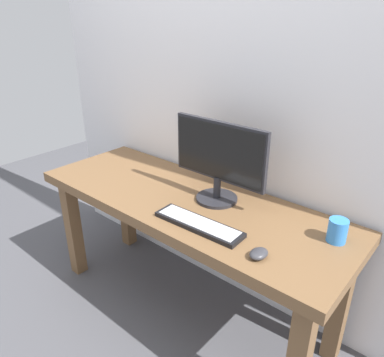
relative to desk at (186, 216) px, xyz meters
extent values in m
plane|color=#4C4C51|center=(0.00, 0.00, -0.61)|extent=(6.00, 6.00, 0.00)
cube|color=silver|center=(0.00, 0.34, 0.89)|extent=(2.68, 0.04, 3.00)
cube|color=brown|center=(0.00, 0.00, 0.08)|extent=(1.70, 0.61, 0.05)
cube|color=brown|center=(-0.76, -0.22, -0.28)|extent=(0.08, 0.08, 0.66)
cube|color=brown|center=(-0.76, 0.22, -0.28)|extent=(0.08, 0.08, 0.66)
cube|color=brown|center=(0.76, 0.22, -0.28)|extent=(0.08, 0.08, 0.66)
cylinder|color=#232328|center=(0.13, 0.08, 0.11)|extent=(0.21, 0.21, 0.02)
cylinder|color=#232328|center=(0.13, 0.08, 0.17)|extent=(0.04, 0.04, 0.11)
cube|color=#232328|center=(0.13, 0.10, 0.36)|extent=(0.51, 0.02, 0.29)
cube|color=black|center=(0.13, 0.08, 0.36)|extent=(0.49, 0.01, 0.27)
cube|color=black|center=(0.22, -0.17, 0.11)|extent=(0.43, 0.13, 0.02)
cube|color=silver|center=(0.22, -0.17, 0.12)|extent=(0.39, 0.11, 0.00)
ellipsoid|color=#333338|center=(0.54, -0.19, 0.12)|extent=(0.07, 0.09, 0.03)
cylinder|color=#337FD8|center=(0.72, 0.11, 0.15)|extent=(0.08, 0.08, 0.10)
camera|label=1|loc=(1.10, -1.23, 0.96)|focal=34.43mm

